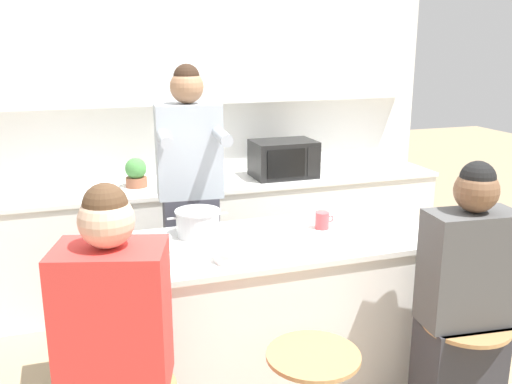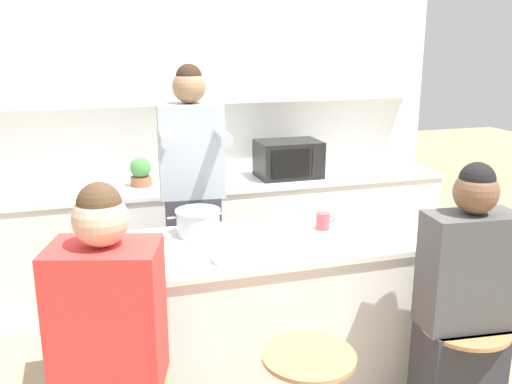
{
  "view_description": "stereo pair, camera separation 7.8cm",
  "coord_description": "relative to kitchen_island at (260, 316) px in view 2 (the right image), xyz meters",
  "views": [
    {
      "loc": [
        -0.94,
        -2.71,
        1.94
      ],
      "look_at": [
        0.0,
        0.08,
        1.15
      ],
      "focal_mm": 40.0,
      "sensor_mm": 36.0,
      "label": 1
    },
    {
      "loc": [
        -0.86,
        -2.73,
        1.94
      ],
      "look_at": [
        0.0,
        0.08,
        1.15
      ],
      "focal_mm": 40.0,
      "sensor_mm": 36.0,
      "label": 2
    }
  ],
  "objects": [
    {
      "name": "wall_back",
      "position": [
        0.0,
        1.74,
        1.09
      ],
      "size": [
        4.11,
        0.22,
        2.7
      ],
      "color": "silver",
      "rests_on": "ground_plane"
    },
    {
      "name": "back_counter",
      "position": [
        0.0,
        1.42,
        -0.01
      ],
      "size": [
        3.81,
        0.67,
        0.89
      ],
      "color": "white",
      "rests_on": "ground_plane"
    },
    {
      "name": "kitchen_island",
      "position": [
        0.0,
        0.0,
        0.0
      ],
      "size": [
        2.01,
        0.76,
        0.9
      ],
      "color": "black",
      "rests_on": "ground_plane"
    },
    {
      "name": "bar_stool_rightmost",
      "position": [
        0.81,
        -0.69,
        -0.09
      ],
      "size": [
        0.41,
        0.41,
        0.62
      ],
      "color": "tan",
      "rests_on": "ground_plane"
    },
    {
      "name": "person_cooking",
      "position": [
        -0.24,
        0.63,
        0.45
      ],
      "size": [
        0.44,
        0.57,
        1.8
      ],
      "rotation": [
        0.0,
        0.0,
        -0.09
      ],
      "color": "#383842",
      "rests_on": "ground_plane"
    },
    {
      "name": "person_wrapped_blanket",
      "position": [
        -0.82,
        -0.67,
        0.23
      ],
      "size": [
        0.48,
        0.39,
        1.44
      ],
      "rotation": [
        0.0,
        0.0,
        -0.29
      ],
      "color": "red",
      "rests_on": "ground_plane"
    },
    {
      "name": "person_seated_near",
      "position": [
        0.8,
        -0.67,
        0.19
      ],
      "size": [
        0.44,
        0.3,
        1.41
      ],
      "rotation": [
        0.0,
        0.0,
        -0.1
      ],
      "color": "#333338",
      "rests_on": "ground_plane"
    },
    {
      "name": "cooking_pot",
      "position": [
        -0.3,
        0.19,
        0.52
      ],
      "size": [
        0.33,
        0.25,
        0.14
      ],
      "color": "#B7BABC",
      "rests_on": "kitchen_island"
    },
    {
      "name": "fruit_bowl",
      "position": [
        -0.56,
        0.02,
        0.48
      ],
      "size": [
        0.17,
        0.17,
        0.07
      ],
      "color": "white",
      "rests_on": "kitchen_island"
    },
    {
      "name": "mixing_bowl_steel",
      "position": [
        -0.21,
        -0.22,
        0.47
      ],
      "size": [
        0.2,
        0.2,
        0.06
      ],
      "color": "white",
      "rests_on": "kitchen_island"
    },
    {
      "name": "coffee_cup_near",
      "position": [
        0.4,
        0.08,
        0.49
      ],
      "size": [
        0.11,
        0.08,
        0.1
      ],
      "color": "#DB4C51",
      "rests_on": "kitchen_island"
    },
    {
      "name": "banana_bunch",
      "position": [
        -0.9,
        0.03,
        0.46
      ],
      "size": [
        0.13,
        0.1,
        0.04
      ],
      "color": "yellow",
      "rests_on": "kitchen_island"
    },
    {
      "name": "microwave",
      "position": [
        0.66,
        1.37,
        0.57
      ],
      "size": [
        0.49,
        0.35,
        0.29
      ],
      "color": "black",
      "rests_on": "back_counter"
    },
    {
      "name": "potted_plant",
      "position": [
        -0.47,
        1.42,
        0.54
      ],
      "size": [
        0.16,
        0.16,
        0.21
      ],
      "color": "#93563D",
      "rests_on": "back_counter"
    }
  ]
}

